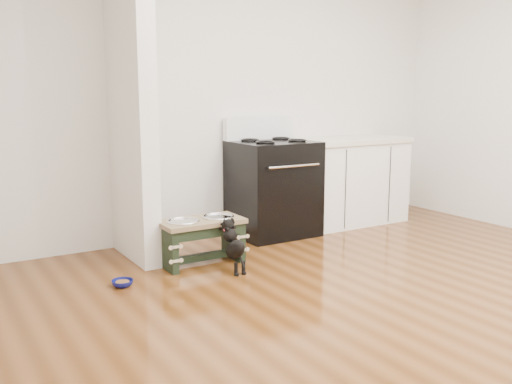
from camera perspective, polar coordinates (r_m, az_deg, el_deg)
ground at (r=3.93m, az=16.24°, el=-11.22°), size 5.00×5.00×0.00m
room_shell at (r=3.68m, az=17.52°, el=13.02°), size 5.00×5.00×5.00m
partition_wall at (r=4.80m, az=-12.42°, el=9.25°), size 0.15×0.80×2.70m
oven_range at (r=5.56m, az=1.71°, el=0.55°), size 0.76×0.69×1.14m
cabinet_run at (r=6.17m, az=9.27°, el=1.13°), size 1.24×0.64×0.91m
dog_feeder at (r=4.67m, az=-5.47°, el=-4.04°), size 0.68×0.36×0.39m
puppy at (r=4.47m, az=-2.29°, el=-5.18°), size 0.12×0.35×0.41m
floor_bowl at (r=4.30m, az=-13.21°, el=-8.87°), size 0.19×0.19×0.05m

